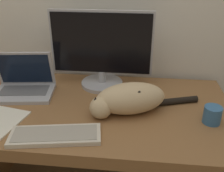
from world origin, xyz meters
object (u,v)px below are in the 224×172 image
monitor (101,51)px  external_keyboard (55,135)px  coffee_mug (212,115)px  laptop (24,85)px  cat (129,98)px

monitor → external_keyboard: 0.56m
external_keyboard → coffee_mug: bearing=5.8°
laptop → external_keyboard: (0.28, -0.36, -0.04)m
laptop → external_keyboard: laptop is taller
coffee_mug → external_keyboard: bearing=-164.7°
laptop → cat: laptop is taller
monitor → coffee_mug: size_ratio=7.01×
cat → coffee_mug: bearing=-24.5°
monitor → coffee_mug: monitor is taller
laptop → coffee_mug: size_ratio=4.19×
monitor → cat: size_ratio=1.07×
laptop → external_keyboard: size_ratio=0.86×
external_keyboard → laptop: bearing=118.4°
cat → coffee_mug: (0.37, -0.05, -0.03)m
external_keyboard → coffee_mug: (0.66, 0.18, 0.03)m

